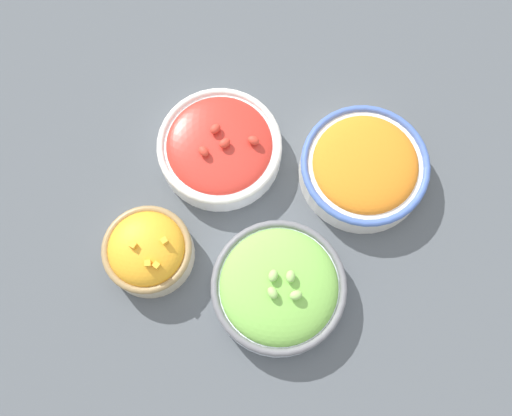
# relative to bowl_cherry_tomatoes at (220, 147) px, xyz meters

# --- Properties ---
(ground_plane) EXTENTS (3.00, 3.00, 0.00)m
(ground_plane) POSITION_rel_bowl_cherry_tomatoes_xyz_m (0.05, 0.12, -0.03)
(ground_plane) COLOR #4C5156
(bowl_cherry_tomatoes) EXTENTS (0.21, 0.21, 0.07)m
(bowl_cherry_tomatoes) POSITION_rel_bowl_cherry_tomatoes_xyz_m (0.00, 0.00, 0.00)
(bowl_cherry_tomatoes) COLOR white
(bowl_cherry_tomatoes) RESTS_ON ground_plane
(bowl_lettuce) EXTENTS (0.22, 0.22, 0.09)m
(bowl_lettuce) POSITION_rel_bowl_cherry_tomatoes_xyz_m (0.13, 0.22, 0.00)
(bowl_lettuce) COLOR silver
(bowl_lettuce) RESTS_ON ground_plane
(bowl_carrots) EXTENTS (0.22, 0.22, 0.07)m
(bowl_carrots) POSITION_rel_bowl_cherry_tomatoes_xyz_m (-0.12, 0.22, 0.00)
(bowl_carrots) COLOR silver
(bowl_carrots) RESTS_ON ground_plane
(bowl_squash) EXTENTS (0.14, 0.14, 0.09)m
(bowl_squash) POSITION_rel_bowl_cherry_tomatoes_xyz_m (0.21, 0.02, 0.01)
(bowl_squash) COLOR beige
(bowl_squash) RESTS_ON ground_plane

